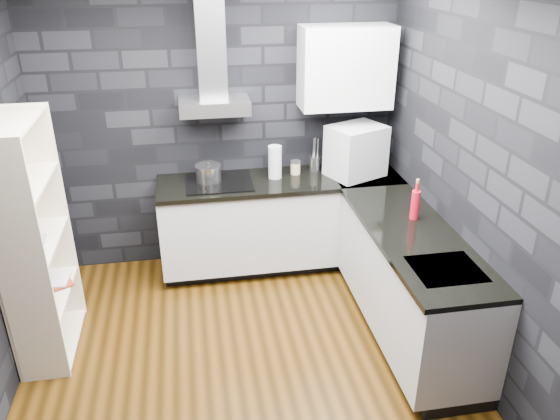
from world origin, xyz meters
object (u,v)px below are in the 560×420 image
object	(u,v)px
pot	(209,173)
storage_jar	(295,168)
appliance_garage	(356,152)
red_bottle	(415,205)
bookshelf	(34,243)
fruit_bowl	(32,242)
glass_vase	(275,162)
utensil_crock	(315,164)

from	to	relation	value
pot	storage_jar	bearing A→B (deg)	3.70
pot	storage_jar	distance (m)	0.80
appliance_garage	red_bottle	bearing A→B (deg)	-102.50
appliance_garage	bookshelf	size ratio (longest dim) A/B	0.26
red_bottle	fruit_bowl	world-z (taller)	red_bottle
pot	fruit_bowl	distance (m)	1.61
glass_vase	fruit_bowl	world-z (taller)	glass_vase
glass_vase	bookshelf	world-z (taller)	bookshelf
red_bottle	storage_jar	bearing A→B (deg)	123.90
storage_jar	utensil_crock	distance (m)	0.20
storage_jar	appliance_garage	world-z (taller)	appliance_garage
bookshelf	red_bottle	bearing A→B (deg)	15.31
fruit_bowl	bookshelf	bearing A→B (deg)	90.00
utensil_crock	bookshelf	size ratio (longest dim) A/B	0.08
bookshelf	fruit_bowl	size ratio (longest dim) A/B	9.14
pot	bookshelf	size ratio (longest dim) A/B	0.12
pot	utensil_crock	size ratio (longest dim) A/B	1.63
storage_jar	appliance_garage	distance (m)	0.57
utensil_crock	storage_jar	bearing A→B (deg)	-166.17
red_bottle	bookshelf	size ratio (longest dim) A/B	0.13
bookshelf	fruit_bowl	distance (m)	0.06
glass_vase	appliance_garage	size ratio (longest dim) A/B	0.63
pot	fruit_bowl	size ratio (longest dim) A/B	1.13
appliance_garage	bookshelf	bearing A→B (deg)	174.50
pot	storage_jar	world-z (taller)	pot
red_bottle	bookshelf	world-z (taller)	bookshelf
storage_jar	fruit_bowl	size ratio (longest dim) A/B	0.56
pot	glass_vase	bearing A→B (deg)	-0.41
storage_jar	glass_vase	bearing A→B (deg)	-164.39
appliance_garage	pot	bearing A→B (deg)	153.65
bookshelf	fruit_bowl	bearing A→B (deg)	-72.66
utensil_crock	fruit_bowl	world-z (taller)	utensil_crock
appliance_garage	red_bottle	xyz separation A→B (m)	(0.18, -0.95, -0.11)
utensil_crock	red_bottle	bearing A→B (deg)	-64.89
pot	glass_vase	xyz separation A→B (m)	(0.60, -0.00, 0.07)
utensil_crock	red_bottle	size ratio (longest dim) A/B	0.59
bookshelf	utensil_crock	bearing A→B (deg)	41.38
bookshelf	glass_vase	bearing A→B (deg)	43.19
glass_vase	storage_jar	distance (m)	0.23
storage_jar	utensil_crock	xyz separation A→B (m)	(0.19, 0.05, 0.01)
glass_vase	bookshelf	distance (m)	2.09
pot	utensil_crock	bearing A→B (deg)	5.72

